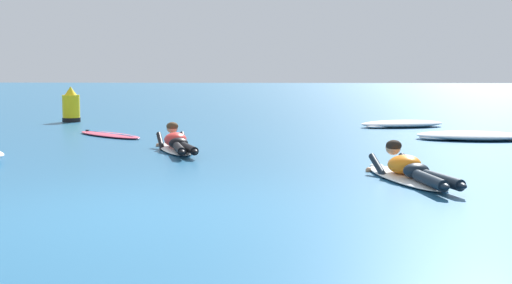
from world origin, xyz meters
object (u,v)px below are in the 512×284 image
surfer_near (408,171)px  channel_marker_buoy (71,108)px  drifting_surfboard (109,135)px  surfer_far (177,144)px

surfer_near → channel_marker_buoy: channel_marker_buoy is taller
surfer_near → drifting_surfboard: (-5.60, 5.65, -0.10)m
surfer_near → surfer_far: bearing=140.4°
surfer_near → surfer_far: 4.68m
surfer_near → surfer_far: size_ratio=1.05×
surfer_far → channel_marker_buoy: channel_marker_buoy is taller
surfer_near → surfer_far: (-3.61, 2.98, 0.01)m
surfer_near → surfer_far: same height
drifting_surfboard → surfer_far: bearing=-53.3°
surfer_far → surfer_near: bearing=-39.6°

